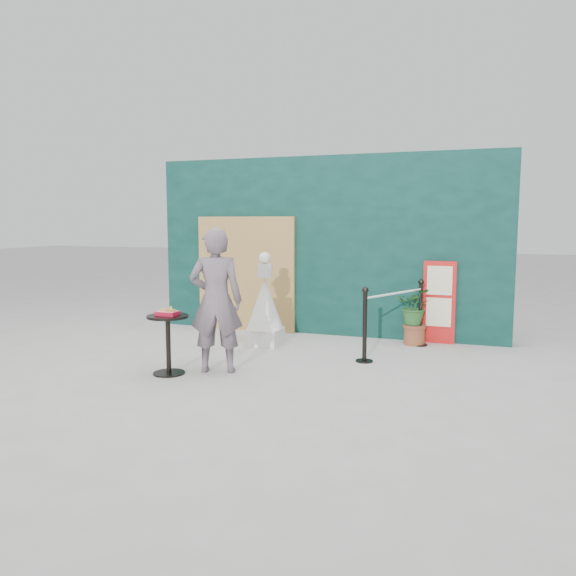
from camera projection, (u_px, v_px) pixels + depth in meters
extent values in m
plane|color=#ADAAA5|center=(255.00, 381.00, 6.75)|extent=(60.00, 60.00, 0.00)
cube|color=black|center=(326.00, 246.00, 9.52)|extent=(6.00, 0.30, 3.00)
cube|color=tan|center=(246.00, 274.00, 9.85)|extent=(1.80, 0.08, 2.00)
imported|color=slate|center=(216.00, 301.00, 7.09)|extent=(0.78, 0.64, 1.84)
cube|color=red|center=(439.00, 302.00, 8.81)|extent=(0.50, 0.06, 1.30)
cube|color=beige|center=(440.00, 281.00, 8.74)|extent=(0.38, 0.02, 0.45)
cube|color=beige|center=(439.00, 312.00, 8.80)|extent=(0.38, 0.02, 0.45)
cube|color=red|center=(438.00, 334.00, 8.84)|extent=(0.38, 0.02, 0.18)
cube|color=white|center=(265.00, 337.00, 8.73)|extent=(0.49, 0.49, 0.27)
cone|color=white|center=(265.00, 303.00, 8.67)|extent=(0.57, 0.57, 0.80)
cylinder|color=silver|center=(265.00, 270.00, 8.61)|extent=(0.23, 0.23, 0.21)
sphere|color=silver|center=(265.00, 258.00, 8.59)|extent=(0.18, 0.18, 0.18)
cylinder|color=black|center=(169.00, 373.00, 7.09)|extent=(0.40, 0.40, 0.02)
cylinder|color=black|center=(168.00, 346.00, 7.05)|extent=(0.06, 0.06, 0.72)
cylinder|color=black|center=(168.00, 316.00, 7.00)|extent=(0.52, 0.52, 0.03)
cube|color=#B0122C|center=(168.00, 313.00, 7.00)|extent=(0.26, 0.19, 0.05)
cube|color=red|center=(167.00, 311.00, 7.00)|extent=(0.24, 0.17, 0.00)
cube|color=gold|center=(165.00, 310.00, 7.02)|extent=(0.15, 0.14, 0.02)
cube|color=#BE8245|center=(170.00, 310.00, 6.96)|extent=(0.13, 0.13, 0.02)
cone|color=yellow|center=(171.00, 308.00, 7.03)|extent=(0.06, 0.06, 0.06)
cylinder|color=brown|center=(414.00, 336.00, 8.76)|extent=(0.32, 0.32, 0.27)
cylinder|color=brown|center=(415.00, 326.00, 8.74)|extent=(0.36, 0.36, 0.04)
imported|color=#255725|center=(415.00, 306.00, 8.71)|extent=(0.53, 0.46, 0.59)
cylinder|color=black|center=(364.00, 361.00, 7.70)|extent=(0.24, 0.24, 0.02)
cylinder|color=black|center=(365.00, 327.00, 7.65)|extent=(0.06, 0.06, 0.96)
sphere|color=black|center=(365.00, 290.00, 7.59)|extent=(0.09, 0.09, 0.09)
cylinder|color=black|center=(419.00, 345.00, 8.72)|extent=(0.24, 0.24, 0.02)
cylinder|color=black|center=(420.00, 315.00, 8.66)|extent=(0.06, 0.06, 0.96)
sphere|color=black|center=(421.00, 282.00, 8.60)|extent=(0.09, 0.09, 0.09)
cylinder|color=silver|center=(395.00, 293.00, 8.11)|extent=(0.63, 1.31, 0.03)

